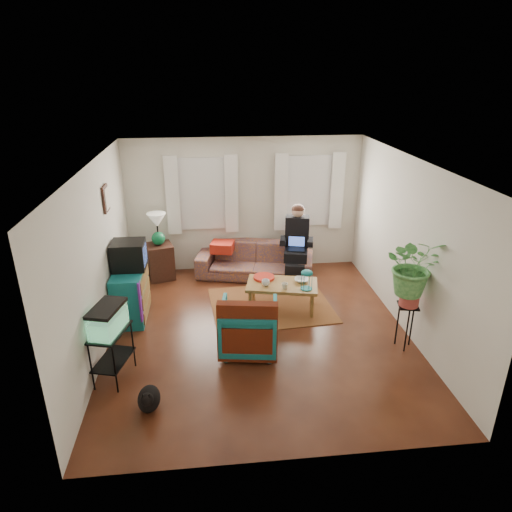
{
  "coord_description": "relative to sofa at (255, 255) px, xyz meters",
  "views": [
    {
      "loc": [
        -0.7,
        -6.01,
        3.78
      ],
      "look_at": [
        0.0,
        0.4,
        1.1
      ],
      "focal_mm": 32.0,
      "sensor_mm": 36.0,
      "label": 1
    }
  ],
  "objects": [
    {
      "name": "snack_tray",
      "position": [
        0.03,
        -1.16,
        0.07
      ],
      "size": [
        0.43,
        0.43,
        0.04
      ],
      "primitive_type": "cylinder",
      "rotation": [
        0.0,
        0.0,
        -0.22
      ],
      "color": "#B21414",
      "rests_on": "coffee_table"
    },
    {
      "name": "bowl",
      "position": [
        0.63,
        -1.35,
        0.08
      ],
      "size": [
        0.27,
        0.27,
        0.06
      ],
      "primitive_type": "imported",
      "rotation": [
        0.0,
        0.0,
        -0.22
      ],
      "color": "white",
      "rests_on": "coffee_table"
    },
    {
      "name": "coffee_table",
      "position": [
        0.3,
        -1.38,
        -0.19
      ],
      "size": [
        1.26,
        0.86,
        0.48
      ],
      "primitive_type": "cube",
      "rotation": [
        0.0,
        0.0,
        -0.22
      ],
      "color": "brown",
      "rests_on": "floor"
    },
    {
      "name": "curtains_left",
      "position": [
        -0.96,
        0.35,
        1.12
      ],
      "size": [
        1.36,
        0.06,
        1.5
      ],
      "primitive_type": "cube",
      "color": "white",
      "rests_on": "wall_back"
    },
    {
      "name": "side_table",
      "position": [
        -1.81,
        0.09,
        -0.09
      ],
      "size": [
        0.58,
        0.58,
        0.68
      ],
      "primitive_type": "cube",
      "rotation": [
        0.0,
        0.0,
        0.27
      ],
      "color": "#412E18",
      "rests_on": "floor"
    },
    {
      "name": "wall_left",
      "position": [
        -2.41,
        -2.05,
        0.87
      ],
      "size": [
        0.01,
        5.0,
        2.6
      ],
      "primitive_type": "cube",
      "color": "silver",
      "rests_on": "floor"
    },
    {
      "name": "dresser",
      "position": [
        -2.15,
        -1.38,
        -0.01
      ],
      "size": [
        0.48,
        0.93,
        0.83
      ],
      "primitive_type": "cube",
      "rotation": [
        0.0,
        0.0,
        -0.01
      ],
      "color": "#136672",
      "rests_on": "floor"
    },
    {
      "name": "wall_front",
      "position": [
        -0.16,
        -4.55,
        0.87
      ],
      "size": [
        4.5,
        0.01,
        2.6
      ],
      "primitive_type": "cube",
      "color": "silver",
      "rests_on": "floor"
    },
    {
      "name": "table_lamp",
      "position": [
        -1.81,
        0.09,
        0.55
      ],
      "size": [
        0.43,
        0.43,
        0.63
      ],
      "primitive_type": null,
      "rotation": [
        0.0,
        0.0,
        0.27
      ],
      "color": "white",
      "rests_on": "side_table"
    },
    {
      "name": "crt_tv",
      "position": [
        -2.13,
        -1.28,
        0.62
      ],
      "size": [
        0.51,
        0.47,
        0.44
      ],
      "primitive_type": "cube",
      "rotation": [
        0.0,
        0.0,
        -0.01
      ],
      "color": "black",
      "rests_on": "dresser"
    },
    {
      "name": "window_left",
      "position": [
        -0.96,
        0.43,
        1.12
      ],
      "size": [
        1.08,
        0.04,
        1.38
      ],
      "primitive_type": "cube",
      "color": "white",
      "rests_on": "wall_back"
    },
    {
      "name": "plant_stand",
      "position": [
        1.88,
        -2.68,
        -0.09
      ],
      "size": [
        0.35,
        0.35,
        0.69
      ],
      "primitive_type": "cube",
      "rotation": [
        0.0,
        0.0,
        -0.22
      ],
      "color": "black",
      "rests_on": "floor"
    },
    {
      "name": "picture_frame",
      "position": [
        -2.37,
        -1.2,
        1.52
      ],
      "size": [
        0.04,
        0.32,
        0.4
      ],
      "primitive_type": "cube",
      "color": "#3D2616",
      "rests_on": "wall_left"
    },
    {
      "name": "aquarium",
      "position": [
        -2.16,
        -2.96,
        0.45
      ],
      "size": [
        0.45,
        0.63,
        0.37
      ],
      "primitive_type": "cube",
      "rotation": [
        0.0,
        0.0,
        -0.27
      ],
      "color": "#7FD899",
      "rests_on": "aquarium_stand"
    },
    {
      "name": "potted_plant",
      "position": [
        1.88,
        -2.68,
        0.73
      ],
      "size": [
        0.91,
        0.83,
        0.87
      ],
      "primitive_type": "imported",
      "rotation": [
        0.0,
        0.0,
        -0.22
      ],
      "color": "#599947",
      "rests_on": "plant_stand"
    },
    {
      "name": "cup_a",
      "position": [
        0.02,
        -1.43,
        0.1
      ],
      "size": [
        0.16,
        0.16,
        0.1
      ],
      "primitive_type": "imported",
      "rotation": [
        0.0,
        0.0,
        -0.22
      ],
      "color": "white",
      "rests_on": "coffee_table"
    },
    {
      "name": "birdcage",
      "position": [
        0.66,
        -1.62,
        0.22
      ],
      "size": [
        0.23,
        0.23,
        0.34
      ],
      "primitive_type": null,
      "rotation": [
        0.0,
        0.0,
        -0.22
      ],
      "color": "#115B6B",
      "rests_on": "coffee_table"
    },
    {
      "name": "ceiling",
      "position": [
        -0.16,
        -2.05,
        2.17
      ],
      "size": [
        4.5,
        5.0,
        0.01
      ],
      "primitive_type": "cube",
      "color": "white",
      "rests_on": "wall_back"
    },
    {
      "name": "cup_b",
      "position": [
        0.31,
        -1.58,
        0.1
      ],
      "size": [
        0.13,
        0.13,
        0.1
      ],
      "primitive_type": "imported",
      "rotation": [
        0.0,
        0.0,
        -0.22
      ],
      "color": "beige",
      "rests_on": "coffee_table"
    },
    {
      "name": "floor",
      "position": [
        -0.16,
        -2.05,
        -0.43
      ],
      "size": [
        4.5,
        5.0,
        0.01
      ],
      "primitive_type": "cube",
      "color": "#4F2B14",
      "rests_on": "ground"
    },
    {
      "name": "serape_throw",
      "position": [
        -0.4,
        -2.81,
        0.14
      ],
      "size": [
        0.83,
        0.31,
        0.67
      ],
      "primitive_type": "cube",
      "rotation": [
        0.0,
        0.0,
        -0.15
      ],
      "color": "#9E0A0A",
      "rests_on": "armchair"
    },
    {
      "name": "curtains_right",
      "position": [
        1.09,
        0.35,
        1.12
      ],
      "size": [
        1.36,
        0.06,
        1.5
      ],
      "primitive_type": "cube",
      "color": "white",
      "rests_on": "wall_back"
    },
    {
      "name": "window_right",
      "position": [
        1.09,
        0.43,
        1.12
      ],
      "size": [
        1.08,
        0.04,
        1.38
      ],
      "primitive_type": "cube",
      "color": "white",
      "rests_on": "wall_back"
    },
    {
      "name": "armchair",
      "position": [
        -0.35,
        -2.5,
        -0.02
      ],
      "size": [
        0.89,
        0.85,
        0.81
      ],
      "primitive_type": "imported",
      "rotation": [
        0.0,
        0.0,
        2.99
      ],
      "color": "navy",
      "rests_on": "floor"
    },
    {
      "name": "area_rug",
      "position": [
        0.14,
        -1.25,
        -0.42
      ],
      "size": [
        2.13,
        1.76,
        0.01
      ],
      "primitive_type": "cube",
      "rotation": [
        0.0,
        0.0,
        0.08
      ],
      "color": "brown",
      "rests_on": "floor"
    },
    {
      "name": "wall_back",
      "position": [
        -0.16,
        0.45,
        0.87
      ],
      "size": [
        4.5,
        0.01,
        2.6
      ],
      "primitive_type": "cube",
      "color": "silver",
      "rests_on": "floor"
    },
    {
      "name": "wall_right",
      "position": [
        2.09,
        -2.05,
        0.87
      ],
      "size": [
        0.01,
        5.0,
        2.6
      ],
      "primitive_type": "cube",
      "color": "silver",
      "rests_on": "floor"
    },
    {
      "name": "sofa",
      "position": [
        0.0,
        0.0,
        0.0
      ],
      "size": [
        2.34,
        1.36,
        0.86
      ],
      "primitive_type": "imported",
      "rotation": [
        0.0,
        0.0,
        -0.24
      ],
      "color": "brown",
      "rests_on": "floor"
    },
    {
      "name": "aquarium_stand",
      "position": [
        -2.16,
        -2.96,
        -0.08
      ],
      "size": [
        0.5,
        0.7,
        0.7
      ],
      "primitive_type": "cube",
      "rotation": [
        0.0,
        0.0,
        -0.27
      ],
      "color": "black",
      "rests_on": "floor"
    },
    {
      "name": "black_cat",
      "position": [
        -1.65,
        -3.61,
        -0.26
      ],
      "size": [
        0.28,
        0.42,
        0.35
      ],
      "primitive_type": "ellipsoid",
      "rotation": [
        0.0,
        0.0,
        0.02
      ],
      "color": "black",
      "rests_on": "floor"
    },
    {
      "name": "seated_person",
      "position": [
        0.77,
        -0.19,
        0.22
      ],
      "size": [
        0.69,
        0.79,
        1.31
      ],
      "primitive_type": null,
      "rotation": [
        0.0,
        0.0,
        -0.24
      ],
      "color": "black",
      "rests_on": "sofa"
    }
  ]
}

